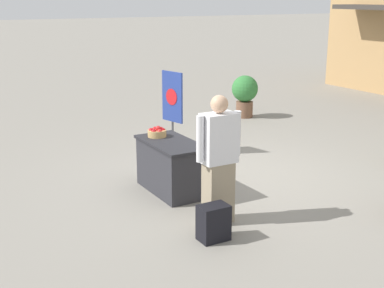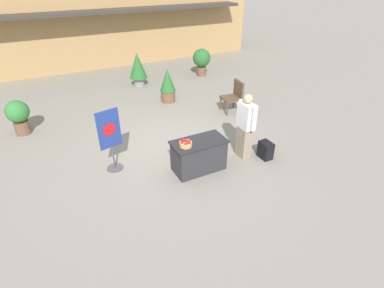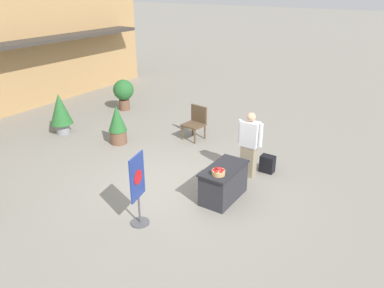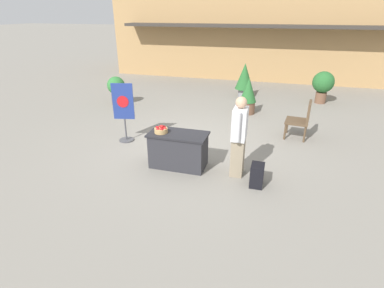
# 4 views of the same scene
# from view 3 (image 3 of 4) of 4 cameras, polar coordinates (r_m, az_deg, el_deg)

# --- Properties ---
(ground_plane) EXTENTS (120.00, 120.00, 0.00)m
(ground_plane) POSITION_cam_3_polar(r_m,az_deg,el_deg) (8.53, -2.31, -6.71)
(ground_plane) COLOR gray
(display_table) EXTENTS (1.20, 0.62, 0.73)m
(display_table) POSITION_cam_3_polar(r_m,az_deg,el_deg) (8.01, 4.84, -5.90)
(display_table) COLOR #2D2D33
(display_table) RESTS_ON ground_plane
(apple_basket) EXTENTS (0.27, 0.27, 0.16)m
(apple_basket) POSITION_cam_3_polar(r_m,az_deg,el_deg) (7.52, 4.04, -4.26)
(apple_basket) COLOR tan
(apple_basket) RESTS_ON display_table
(person_visitor) EXTENTS (0.26, 0.61, 1.59)m
(person_visitor) POSITION_cam_3_polar(r_m,az_deg,el_deg) (8.81, 8.75, -0.07)
(person_visitor) COLOR gray
(person_visitor) RESTS_ON ground_plane
(backpack) EXTENTS (0.24, 0.34, 0.42)m
(backpack) POSITION_cam_3_polar(r_m,az_deg,el_deg) (9.30, 11.42, -2.99)
(backpack) COLOR black
(backpack) RESTS_ON ground_plane
(poster_board) EXTENTS (0.50, 0.36, 1.45)m
(poster_board) POSITION_cam_3_polar(r_m,az_deg,el_deg) (7.05, -8.24, -6.72)
(poster_board) COLOR #4C4C51
(poster_board) RESTS_ON ground_plane
(patio_chair) EXTENTS (0.61, 0.61, 0.97)m
(patio_chair) POSITION_cam_3_polar(r_m,az_deg,el_deg) (10.95, 0.60, 3.52)
(patio_chair) COLOR brown
(patio_chair) RESTS_ON ground_plane
(potted_plant_far_right) EXTENTS (0.52, 0.52, 1.13)m
(potted_plant_far_right) POSITION_cam_3_polar(r_m,az_deg,el_deg) (10.79, -11.30, 3.02)
(potted_plant_far_right) COLOR brown
(potted_plant_far_right) RESTS_ON ground_plane
(potted_plant_far_left) EXTENTS (0.73, 0.73, 1.10)m
(potted_plant_far_left) POSITION_cam_3_polar(r_m,az_deg,el_deg) (13.64, -10.39, 7.86)
(potted_plant_far_left) COLOR brown
(potted_plant_far_left) RESTS_ON ground_plane
(potted_plant_near_left) EXTENTS (0.66, 0.66, 1.25)m
(potted_plant_near_left) POSITION_cam_3_polar(r_m,az_deg,el_deg) (11.93, -19.43, 4.77)
(potted_plant_near_left) COLOR gray
(potted_plant_near_left) RESTS_ON ground_plane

